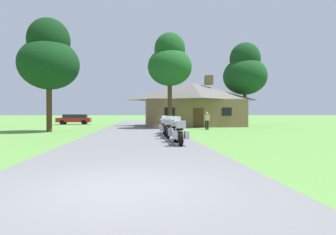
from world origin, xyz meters
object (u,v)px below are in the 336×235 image
Objects in this scene: tree_by_lodge_front at (170,62)px; motorcycle_yellow_second_in_row at (175,131)px; bystander_tan_shirt_near_lodge at (207,120)px; motorcycle_silver_fourth_in_row at (165,127)px; tree_left_near at (49,57)px; parked_red_suv_far_left at (74,119)px; motorcycle_black_nearest_to_camera at (180,133)px; tree_right_of_lodge at (245,71)px; motorcycle_red_third_in_row at (169,129)px; motorcycle_red_farthest_in_row at (164,126)px.

motorcycle_yellow_second_in_row is at bearing -94.81° from tree_by_lodge_front.
bystander_tan_shirt_near_lodge is 0.17× the size of tree_by_lodge_front.
motorcycle_silver_fourth_in_row is 12.01m from tree_left_near.
tree_by_lodge_front is 2.03× the size of parked_red_suv_far_left.
motorcycle_black_nearest_to_camera is 1.00× the size of motorcycle_silver_fourth_in_row.
tree_by_lodge_front reaches higher than parked_red_suv_far_left.
motorcycle_yellow_second_in_row is 14.81m from tree_by_lodge_front.
motorcycle_yellow_second_in_row is at bearing -119.03° from tree_right_of_lodge.
bystander_tan_shirt_near_lodge is 0.18× the size of tree_left_near.
parked_red_suv_far_left is at bearing 166.67° from tree_right_of_lodge.
tree_by_lodge_front is at bearing 83.30° from motorcycle_silver_fourth_in_row.
tree_by_lodge_front is at bearing 90.00° from motorcycle_yellow_second_in_row.
tree_left_near is at bearing 148.84° from motorcycle_silver_fourth_in_row.
tree_left_near reaches higher than bystander_tan_shirt_near_lodge.
tree_by_lodge_front reaches higher than motorcycle_red_third_in_row.
motorcycle_yellow_second_in_row and motorcycle_silver_fourth_in_row have the same top height.
bystander_tan_shirt_near_lodge reaches higher than motorcycle_silver_fourth_in_row.
motorcycle_silver_fourth_in_row is (-0.06, 1.82, -0.01)m from motorcycle_red_third_in_row.
motorcycle_red_farthest_in_row is (0.05, 3.99, -0.01)m from motorcycle_red_third_in_row.
motorcycle_silver_fourth_in_row is at bearing 97.57° from motorcycle_yellow_second_in_row.
tree_right_of_lodge reaches higher than motorcycle_silver_fourth_in_row.
motorcycle_red_third_in_row is (-0.13, 1.98, 0.01)m from motorcycle_yellow_second_in_row.
motorcycle_yellow_second_in_row is 1.00× the size of motorcycle_red_third_in_row.
parked_red_suv_far_left reaches higher than motorcycle_yellow_second_in_row.
motorcycle_yellow_second_in_row is at bearing -116.59° from bystander_tan_shirt_near_lodge.
motorcycle_yellow_second_in_row is at bearing -86.19° from motorcycle_silver_fourth_in_row.
motorcycle_red_farthest_in_row is at bearing 97.70° from motorcycle_red_third_in_row.
bystander_tan_shirt_near_lodge is at bearing -33.04° from tree_by_lodge_front.
motorcycle_red_farthest_in_row is 1.25× the size of bystander_tan_shirt_near_lodge.
tree_right_of_lodge is at bearing 64.80° from motorcycle_black_nearest_to_camera.
tree_left_near is at bearing 130.88° from motorcycle_black_nearest_to_camera.
motorcycle_black_nearest_to_camera is at bearing -79.71° from motorcycle_red_third_in_row.
bystander_tan_shirt_near_lodge is at bearing 7.82° from tree_left_near.
tree_by_lodge_front reaches higher than tree_left_near.
tree_right_of_lodge reaches higher than bystander_tan_shirt_near_lodge.
motorcycle_yellow_second_in_row is at bearing 91.71° from motorcycle_black_nearest_to_camera.
tree_left_near is at bearing -177.65° from bystander_tan_shirt_near_lodge.
motorcycle_yellow_second_in_row is at bearing -77.90° from motorcycle_red_third_in_row.
tree_left_near is at bearing -177.16° from parked_red_suv_far_left.
motorcycle_yellow_second_in_row is at bearing -45.84° from tree_left_near.
motorcycle_red_farthest_in_row is 7.01m from bystander_tan_shirt_near_lodge.
motorcycle_silver_fourth_in_row is at bearing -32.21° from tree_left_near.
motorcycle_silver_fourth_in_row is (-0.18, 5.66, 0.00)m from motorcycle_black_nearest_to_camera.
tree_left_near is at bearing 148.90° from motorcycle_red_third_in_row.
parked_red_suv_far_left is (-10.92, 26.28, 0.17)m from motorcycle_yellow_second_in_row.
bystander_tan_shirt_near_lodge reaches higher than motorcycle_black_nearest_to_camera.
motorcycle_red_third_in_row is at bearing -121.17° from bystander_tan_shirt_near_lodge.
parked_red_suv_far_left reaches higher than motorcycle_red_third_in_row.
bystander_tan_shirt_near_lodge is 13.42m from tree_right_of_lodge.
tree_right_of_lodge is (10.49, 7.45, 0.34)m from tree_by_lodge_front.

